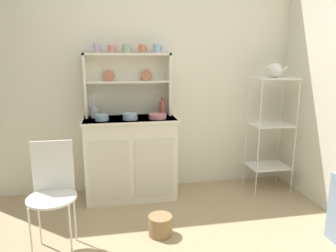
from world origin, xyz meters
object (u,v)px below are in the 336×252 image
(jam_bottle, at_px, (162,108))
(utensil_jar, at_px, (95,112))
(floor_basket, at_px, (160,225))
(cup_lilac_0, at_px, (97,48))
(porcelain_teapot, at_px, (275,70))
(hutch_cabinet, at_px, (131,157))
(hutch_shelf_unit, at_px, (128,79))
(wire_chair, at_px, (52,186))
(bowl_mixing_large, at_px, (102,117))
(bakers_rack, at_px, (271,123))

(jam_bottle, height_order, utensil_jar, utensil_jar)
(floor_basket, xyz_separation_m, utensil_jar, (-0.53, 0.87, 0.83))
(cup_lilac_0, xyz_separation_m, porcelain_teapot, (1.83, -0.19, -0.22))
(jam_bottle, bearing_deg, hutch_cabinet, -166.12)
(utensil_jar, bearing_deg, hutch_shelf_unit, 13.53)
(wire_chair, xyz_separation_m, jam_bottle, (0.99, 0.91, 0.42))
(hutch_cabinet, xyz_separation_m, hutch_shelf_unit, (0.00, 0.16, 0.79))
(cup_lilac_0, relative_size, bowl_mixing_large, 0.68)
(hutch_shelf_unit, distance_m, wire_chair, 1.38)
(cup_lilac_0, bearing_deg, floor_basket, -61.98)
(wire_chair, relative_size, cup_lilac_0, 9.50)
(bakers_rack, bearing_deg, hutch_cabinet, 177.62)
(jam_bottle, distance_m, porcelain_teapot, 1.25)
(hutch_cabinet, xyz_separation_m, wire_chair, (-0.64, -0.83, 0.08))
(floor_basket, xyz_separation_m, bowl_mixing_large, (-0.46, 0.71, 0.80))
(hutch_cabinet, relative_size, hutch_shelf_unit, 1.08)
(cup_lilac_0, height_order, porcelain_teapot, cup_lilac_0)
(jam_bottle, xyz_separation_m, porcelain_teapot, (1.18, -0.15, 0.39))
(wire_chair, bearing_deg, hutch_shelf_unit, 48.70)
(bowl_mixing_large, height_order, porcelain_teapot, porcelain_teapot)
(utensil_jar, bearing_deg, porcelain_teapot, -4.32)
(utensil_jar, bearing_deg, cup_lilac_0, 41.66)
(utensil_jar, bearing_deg, jam_bottle, 0.69)
(cup_lilac_0, bearing_deg, utensil_jar, -138.34)
(hutch_cabinet, distance_m, floor_basket, 0.88)
(hutch_shelf_unit, xyz_separation_m, wire_chair, (-0.64, -0.99, -0.72))
(bakers_rack, bearing_deg, hutch_shelf_unit, 171.60)
(floor_basket, height_order, bowl_mixing_large, bowl_mixing_large)
(cup_lilac_0, relative_size, jam_bottle, 0.47)
(hutch_cabinet, height_order, porcelain_teapot, porcelain_teapot)
(bowl_mixing_large, xyz_separation_m, jam_bottle, (0.63, 0.16, 0.05))
(hutch_shelf_unit, bearing_deg, porcelain_teapot, -8.41)
(porcelain_teapot, bearing_deg, cup_lilac_0, 174.18)
(floor_basket, distance_m, porcelain_teapot, 1.96)
(porcelain_teapot, bearing_deg, hutch_shelf_unit, 171.59)
(bowl_mixing_large, bearing_deg, hutch_cabinet, 14.89)
(cup_lilac_0, bearing_deg, porcelain_teapot, -5.82)
(hutch_shelf_unit, bearing_deg, bowl_mixing_large, -139.52)
(floor_basket, relative_size, cup_lilac_0, 2.24)
(hutch_cabinet, height_order, utensil_jar, utensil_jar)
(hutch_cabinet, bearing_deg, utensil_jar, 167.43)
(hutch_cabinet, relative_size, floor_basket, 4.74)
(bowl_mixing_large, distance_m, utensil_jar, 0.17)
(hutch_cabinet, bearing_deg, jam_bottle, 13.88)
(floor_basket, relative_size, bowl_mixing_large, 1.53)
(cup_lilac_0, relative_size, porcelain_teapot, 0.37)
(bakers_rack, bearing_deg, wire_chair, -160.57)
(floor_basket, bearing_deg, bowl_mixing_large, 122.79)
(hutch_shelf_unit, height_order, cup_lilac_0, cup_lilac_0)
(hutch_shelf_unit, relative_size, utensil_jar, 3.69)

